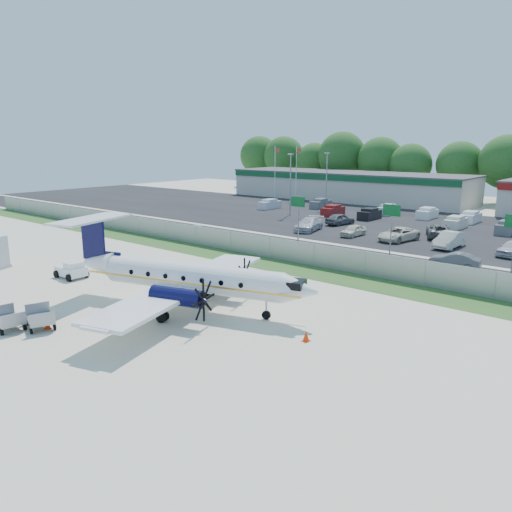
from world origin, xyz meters
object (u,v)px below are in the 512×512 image
Objects in this scene: baggage_cart_far at (8,320)px; pushback_tug at (72,270)px; baggage_cart_near at (40,319)px; aircraft at (188,277)px.

pushback_tug is at bearing 131.48° from baggage_cart_far.
pushback_tug is 11.30m from baggage_cart_near.
pushback_tug reaches higher than baggage_cart_far.
pushback_tug reaches higher than baggage_cart_near.
baggage_cart_far is at bearing -133.69° from baggage_cart_near.
baggage_cart_near is at bearing -116.67° from aircraft.
aircraft reaches higher than pushback_tug.
pushback_tug is 0.97× the size of baggage_cart_near.
aircraft is at bearing 60.49° from baggage_cart_far.
pushback_tug is 1.04× the size of baggage_cart_far.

